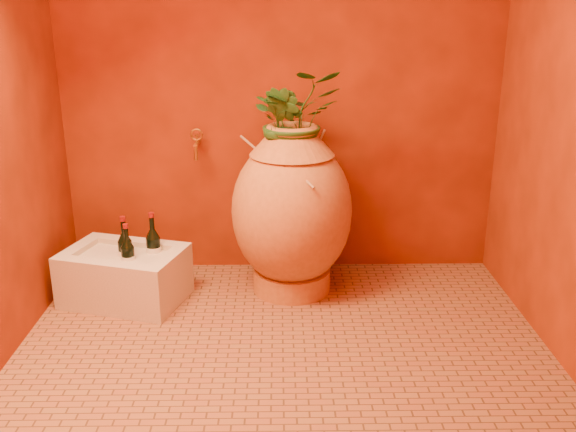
{
  "coord_description": "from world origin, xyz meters",
  "views": [
    {
      "loc": [
        -0.02,
        -2.66,
        1.56
      ],
      "look_at": [
        0.03,
        0.35,
        0.54
      ],
      "focal_mm": 40.0,
      "sensor_mm": 36.0,
      "label": 1
    }
  ],
  "objects_px": {
    "wine_bottle_c": "(126,253)",
    "wall_tap": "(197,142)",
    "wine_bottle_b": "(128,258)",
    "amphora": "(292,211)",
    "wine_bottle_a": "(154,249)",
    "stone_basin": "(125,277)"
  },
  "relations": [
    {
      "from": "amphora",
      "to": "wine_bottle_a",
      "type": "height_order",
      "value": "amphora"
    },
    {
      "from": "amphora",
      "to": "stone_basin",
      "type": "distance_m",
      "value": 0.97
    },
    {
      "from": "stone_basin",
      "to": "wine_bottle_c",
      "type": "bearing_deg",
      "value": 42.33
    },
    {
      "from": "wine_bottle_b",
      "to": "wall_tap",
      "type": "relative_size",
      "value": 1.79
    },
    {
      "from": "amphora",
      "to": "wine_bottle_b",
      "type": "height_order",
      "value": "amphora"
    },
    {
      "from": "amphora",
      "to": "wine_bottle_a",
      "type": "xyz_separation_m",
      "value": [
        -0.75,
        -0.07,
        -0.19
      ]
    },
    {
      "from": "wall_tap",
      "to": "stone_basin",
      "type": "bearing_deg",
      "value": -133.47
    },
    {
      "from": "amphora",
      "to": "wall_tap",
      "type": "bearing_deg",
      "value": 153.56
    },
    {
      "from": "wine_bottle_c",
      "to": "wall_tap",
      "type": "distance_m",
      "value": 0.73
    },
    {
      "from": "wine_bottle_c",
      "to": "wall_tap",
      "type": "bearing_deg",
      "value": 46.67
    },
    {
      "from": "stone_basin",
      "to": "wine_bottle_b",
      "type": "bearing_deg",
      "value": -51.04
    },
    {
      "from": "stone_basin",
      "to": "wine_bottle_b",
      "type": "distance_m",
      "value": 0.14
    },
    {
      "from": "amphora",
      "to": "wine_bottle_c",
      "type": "xyz_separation_m",
      "value": [
        -0.89,
        -0.11,
        -0.2
      ]
    },
    {
      "from": "amphora",
      "to": "wine_bottle_c",
      "type": "relative_size",
      "value": 2.96
    },
    {
      "from": "stone_basin",
      "to": "wine_bottle_a",
      "type": "bearing_deg",
      "value": 19.02
    },
    {
      "from": "wine_bottle_b",
      "to": "wine_bottle_c",
      "type": "height_order",
      "value": "wine_bottle_c"
    },
    {
      "from": "amphora",
      "to": "wine_bottle_c",
      "type": "distance_m",
      "value": 0.92
    },
    {
      "from": "amphora",
      "to": "wall_tap",
      "type": "xyz_separation_m",
      "value": [
        -0.53,
        0.27,
        0.32
      ]
    },
    {
      "from": "wine_bottle_b",
      "to": "wine_bottle_c",
      "type": "distance_m",
      "value": 0.07
    },
    {
      "from": "wine_bottle_a",
      "to": "wine_bottle_c",
      "type": "height_order",
      "value": "wine_bottle_a"
    },
    {
      "from": "stone_basin",
      "to": "wall_tap",
      "type": "distance_m",
      "value": 0.84
    },
    {
      "from": "amphora",
      "to": "wine_bottle_a",
      "type": "bearing_deg",
      "value": -174.6
    }
  ]
}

